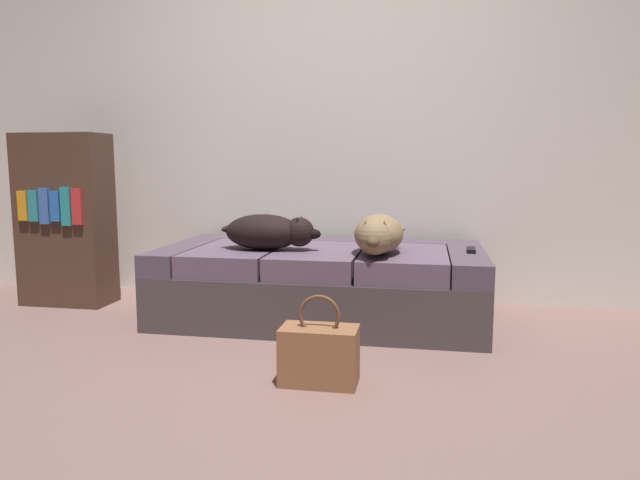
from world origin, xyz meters
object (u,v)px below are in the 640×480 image
handbag (319,354)px  dog_dark (270,232)px  tv_remote (471,250)px  couch (322,283)px  bookshelf (66,220)px  dog_tan (378,234)px

handbag → dog_dark: bearing=117.4°
tv_remote → couch: bearing=-179.4°
dog_dark → tv_remote: (1.12, 0.12, -0.09)m
bookshelf → handbag: bearing=-29.9°
dog_dark → handbag: dog_dark is taller
dog_tan → tv_remote: bearing=19.6°
tv_remote → dog_dark: bearing=-171.7°
bookshelf → dog_tan: bearing=-7.5°
handbag → bookshelf: (-1.87, 1.07, 0.43)m
bookshelf → tv_remote: bearing=-2.1°
couch → dog_tan: 0.51m
couch → bookshelf: bearing=177.6°
dog_tan → handbag: (-0.17, -0.80, -0.41)m
dog_tan → tv_remote: dog_tan is taller
couch → dog_tan: dog_tan is taller
tv_remote → handbag: 1.23m
handbag → bookshelf: 2.20m
dog_tan → dog_dark: bearing=175.0°
couch → dog_dark: size_ratio=3.11×
couch → handbag: 1.02m
couch → dog_dark: 0.44m
dog_dark → dog_tan: dog_tan is taller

